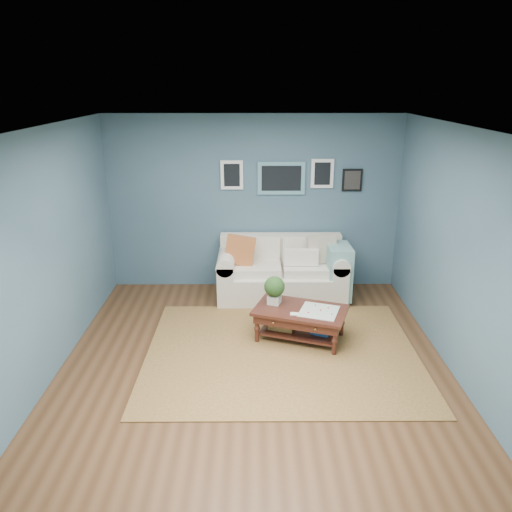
{
  "coord_description": "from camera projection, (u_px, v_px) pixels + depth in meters",
  "views": [
    {
      "loc": [
        -0.01,
        -5.05,
        3.14
      ],
      "look_at": [
        0.02,
        1.0,
        1.01
      ],
      "focal_mm": 35.0,
      "sensor_mm": 36.0,
      "label": 1
    }
  ],
  "objects": [
    {
      "name": "area_rug",
      "position": [
        282.0,
        352.0,
        6.09
      ],
      "size": [
        3.28,
        2.63,
        0.01
      ],
      "primitive_type": "cube",
      "color": "brown",
      "rests_on": "ground"
    },
    {
      "name": "coffee_table",
      "position": [
        296.0,
        313.0,
        6.34
      ],
      "size": [
        1.29,
        1.0,
        0.8
      ],
      "rotation": [
        0.0,
        0.0,
        -0.33
      ],
      "color": "#351211",
      "rests_on": "ground"
    },
    {
      "name": "loveseat",
      "position": [
        287.0,
        271.0,
        7.59
      ],
      "size": [
        1.97,
        0.89,
        1.01
      ],
      "color": "white",
      "rests_on": "ground"
    },
    {
      "name": "room_shell",
      "position": [
        255.0,
        255.0,
        5.41
      ],
      "size": [
        5.0,
        5.02,
        2.7
      ],
      "color": "brown",
      "rests_on": "ground"
    }
  ]
}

